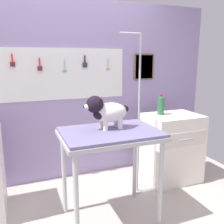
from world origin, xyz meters
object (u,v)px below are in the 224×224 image
at_px(dog, 106,111).
at_px(cabinet_right, 172,147).
at_px(soda_bottle, 161,105).
at_px(grooming_table, 110,141).
at_px(grooming_arm, 138,122).

relative_size(dog, cabinet_right, 0.52).
bearing_deg(cabinet_right, soda_bottle, 151.78).
distance_m(grooming_table, dog, 0.28).
bearing_deg(dog, grooming_arm, 29.36).
xyz_separation_m(grooming_arm, dog, (-0.49, -0.27, 0.22)).
distance_m(grooming_table, grooming_arm, 0.59).
bearing_deg(grooming_arm, dog, -150.64).
xyz_separation_m(grooming_table, soda_bottle, (0.91, 0.56, 0.18)).
height_order(grooming_table, cabinet_right, grooming_table).
distance_m(grooming_arm, cabinet_right, 0.73).
relative_size(grooming_arm, cabinet_right, 2.10).
bearing_deg(grooming_arm, soda_bottle, 26.30).
distance_m(dog, soda_bottle, 1.05).
xyz_separation_m(grooming_table, grooming_arm, (0.47, 0.35, 0.05)).
bearing_deg(grooming_table, grooming_arm, 36.18).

